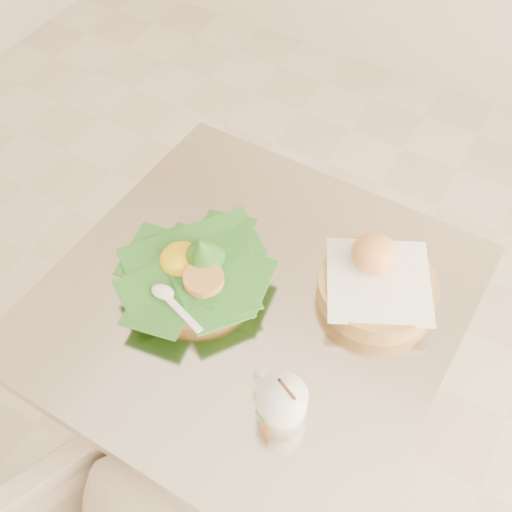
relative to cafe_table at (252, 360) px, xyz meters
The scene contains 5 objects.
floor 0.54m from the cafe_table, behind, with size 3.60×3.60×0.00m, color beige.
cafe_table is the anchor object (origin of this frame).
rice_basket 0.28m from the cafe_table, behind, with size 0.27×0.27×0.13m.
bread_basket 0.34m from the cafe_table, 33.43° to the left, with size 0.24×0.24×0.11m.
coffee_mug 0.34m from the cafe_table, 47.77° to the right, with size 0.10×0.08×0.14m.
Camera 1 is at (0.45, -0.56, 1.69)m, focal length 45.00 mm.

